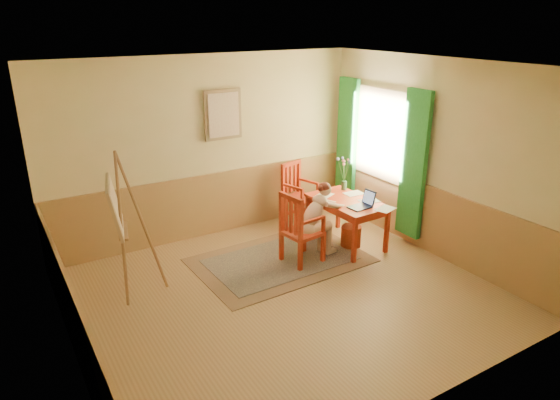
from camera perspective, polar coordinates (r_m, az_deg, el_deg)
room at (r=5.81m, az=0.71°, el=1.18°), size 5.04×4.54×2.84m
wainscot at (r=6.79m, az=-2.89°, el=-4.12°), size 5.00×4.50×1.00m
window at (r=8.08m, az=11.24°, el=5.91°), size 0.12×2.01×2.20m
wall_portrait at (r=7.68m, az=-6.52°, el=9.66°), size 0.60×0.05×0.76m
rug at (r=7.21m, az=0.04°, el=-6.88°), size 2.44×1.67×0.02m
table at (r=7.54m, az=7.63°, el=-0.64°), size 0.76×1.22×0.72m
chair_left at (r=6.94m, az=2.26°, el=-3.29°), size 0.54×0.52×1.05m
chair_back at (r=8.33m, az=2.08°, el=0.76°), size 0.57×0.59×1.04m
figure at (r=7.10m, az=4.23°, el=-2.00°), size 0.84×0.41×1.11m
laptop at (r=7.26m, az=9.45°, el=-0.44°), size 0.39×0.25×0.23m
papers at (r=7.54m, az=8.85°, el=0.07°), size 0.78×1.23×0.00m
vase at (r=7.87m, az=7.31°, el=2.87°), size 0.19×0.28×0.53m
wastebasket at (r=7.66m, az=8.12°, el=-4.12°), size 0.33×0.33×0.33m
easel at (r=6.26m, az=-17.96°, el=-1.33°), size 0.70×0.83×1.86m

